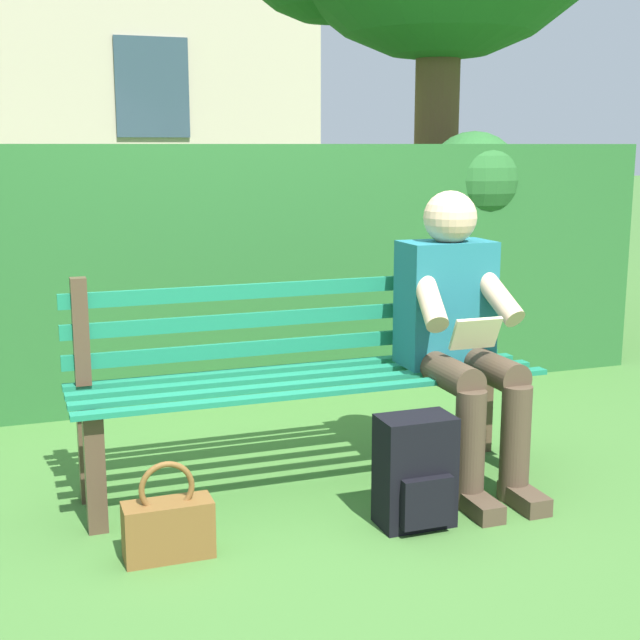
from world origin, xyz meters
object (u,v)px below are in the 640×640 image
object	(u,v)px
person_seated	(459,329)
handbag	(168,526)
backpack	(415,472)
park_bench	(306,374)

from	to	relation	value
person_seated	handbag	size ratio (longest dim) A/B	3.48
person_seated	backpack	xyz separation A→B (m)	(0.37, 0.38, -0.43)
park_bench	backpack	distance (m)	0.65
park_bench	backpack	bearing A→B (deg)	113.22
park_bench	person_seated	xyz separation A→B (m)	(-0.60, 0.17, 0.18)
park_bench	handbag	bearing A→B (deg)	37.36
park_bench	person_seated	size ratio (longest dim) A/B	1.60
person_seated	handbag	world-z (taller)	person_seated
backpack	handbag	world-z (taller)	backpack
person_seated	backpack	distance (m)	0.68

